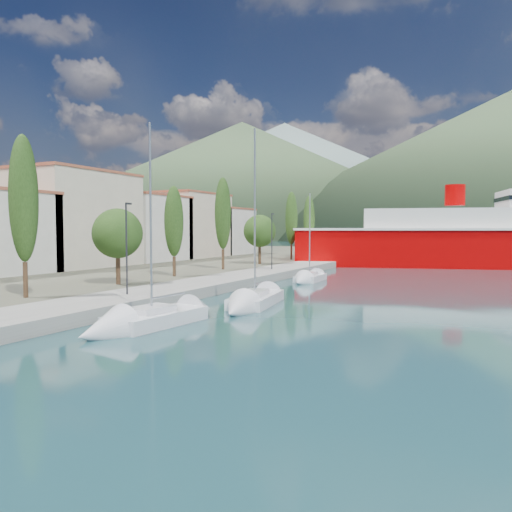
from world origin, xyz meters
The scene contains 9 objects.
ground centered at (0.00, 120.00, 0.00)m, with size 1400.00×1400.00×0.00m, color #1C4248.
quay centered at (-9.00, 26.00, 0.40)m, with size 5.00×88.00×0.80m, color gray.
land_strip centered at (-47.00, 36.00, 0.35)m, with size 70.00×148.00×0.70m, color #565644.
town_buildings centered at (-32.00, 36.91, 5.57)m, with size 9.20×69.20×11.30m.
tree_row centered at (-14.28, 32.34, 5.73)m, with size 4.13×62.93×10.46m.
lamp_posts centered at (-9.00, 13.96, 4.08)m, with size 0.15×44.86×6.06m.
sailboat_near centered at (-3.42, 6.59, 0.31)m, with size 3.15×8.23×11.55m.
sailboat_mid centered at (-1.25, 15.27, 0.31)m, with size 3.70×9.05×12.65m.
sailboat_far centered at (-3.49, 32.16, 0.27)m, with size 2.29×6.50×9.44m.
Camera 1 is at (12.99, -12.87, 5.06)m, focal length 35.00 mm.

